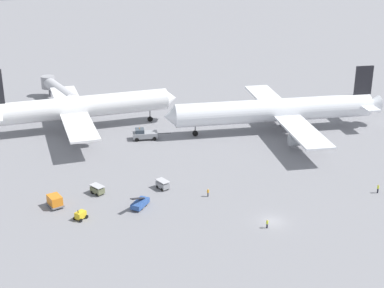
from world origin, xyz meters
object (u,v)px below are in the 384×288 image
Objects in this scene: airliner_being_pushed at (276,111)px; pushback_tug at (144,134)px; airliner_at_gate_left at (79,108)px; ground_crew_marshaller_foreground at (267,224)px; gse_baggage_cart_near_cluster at (97,190)px; ground_crew_wing_walker_right at (208,192)px; gse_belt_loader_portside at (140,203)px; gse_baggage_cart_trailing at (163,184)px; ground_crew_ramp_agent_by_cones at (378,188)px; jet_bridge at (57,89)px; gse_gpu_cart_small at (81,215)px; gse_container_dolly_flat at (55,201)px.

pushback_tug is (-30.57, 7.37, -3.90)m from airliner_being_pushed.
airliner_at_gate_left is 30.85× the size of ground_crew_marshaller_foreground.
pushback_tug is 28.95m from gse_baggage_cart_near_cluster.
airliner_being_pushed is 39.05m from ground_crew_wing_walker_right.
airliner_being_pushed is 11.81× the size of gse_belt_loader_portside.
gse_baggage_cart_trailing is 1.91× the size of ground_crew_wing_walker_right.
pushback_tug is 1.99× the size of gse_belt_loader_portside.
airliner_being_pushed is 40.81m from gse_baggage_cart_trailing.
ground_crew_ramp_agent_by_cones is (30.54, -43.86, -0.29)m from pushback_tug.
gse_baggage_cart_trailing reaches higher than ground_crew_wing_walker_right.
gse_belt_loader_portside is 22.82m from ground_crew_marshaller_foreground.
jet_bridge is at bearing 118.32° from ground_crew_ramp_agent_by_cones.
pushback_tug reaches higher than ground_crew_marshaller_foreground.
gse_gpu_cart_small is 6.98m from gse_container_dolly_flat.
gse_belt_loader_portside is 2.88× the size of ground_crew_marshaller_foreground.
airliner_at_gate_left reaches higher than gse_baggage_cart_near_cluster.
airliner_at_gate_left reaches higher than airliner_being_pushed.
airliner_being_pushed is at bearing 89.95° from ground_crew_ramp_agent_by_cones.
gse_baggage_cart_trailing is 0.97× the size of gse_baggage_cart_near_cluster.
pushback_tug is at bearing 69.30° from gse_belt_loader_portside.
airliner_being_pushed is 19.97× the size of gse_gpu_cart_small.
airliner_at_gate_left is at bearing 133.34° from pushback_tug.
gse_belt_loader_portside is 1.42× the size of gse_baggage_cart_near_cluster.
ground_crew_marshaller_foreground is (22.36, -23.62, -0.06)m from gse_baggage_cart_near_cluster.
airliner_being_pushed reaches higher than gse_container_dolly_flat.
gse_gpu_cart_small is 54.49m from ground_crew_ramp_agent_by_cones.
airliner_being_pushed is at bearing -13.55° from pushback_tug.
gse_belt_loader_portside is 1.26× the size of gse_container_dolly_flat.
airliner_at_gate_left is at bearing 81.33° from gse_baggage_cart_near_cluster.
gse_baggage_cart_near_cluster is (-17.36, -23.17, -0.34)m from pushback_tug.
gse_belt_loader_portside is 2.80× the size of ground_crew_wing_walker_right.
pushback_tug is at bearing -70.81° from jet_bridge.
jet_bridge is at bearing 91.62° from airliner_at_gate_left.
ground_crew_ramp_agent_by_cones is (53.05, -12.44, 0.12)m from gse_gpu_cart_small.
pushback_tug is 5.58× the size of ground_crew_wing_walker_right.
gse_gpu_cart_small is at bearing -155.63° from airliner_being_pushed.
ground_crew_ramp_agent_by_cones is 1.13× the size of ground_crew_marshaller_foreground.
gse_gpu_cart_small is at bearing -162.42° from gse_baggage_cart_trailing.
gse_container_dolly_flat is at bearing 155.35° from gse_belt_loader_portside.
airliner_at_gate_left is 61.93m from ground_crew_marshaller_foreground.
gse_belt_loader_portside reaches higher than ground_crew_marshaller_foreground.
gse_gpu_cart_small is at bearing -63.91° from gse_container_dolly_flat.
gse_gpu_cart_small is (-17.03, -5.40, -0.07)m from gse_baggage_cart_trailing.
ground_crew_wing_walker_right is 69.95m from jet_bridge.
airliner_being_pushed reaches higher than gse_baggage_cart_trailing.
airliner_being_pushed is at bearing 27.35° from gse_baggage_cart_trailing.
ground_crew_ramp_agent_by_cones is (47.89, -20.69, 0.05)m from gse_baggage_cart_near_cluster.
jet_bridge is at bearing 109.19° from pushback_tug.
pushback_tug is 33.62m from gse_belt_loader_portside.
gse_baggage_cart_near_cluster is (-11.88, 2.85, 0.00)m from gse_baggage_cart_trailing.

